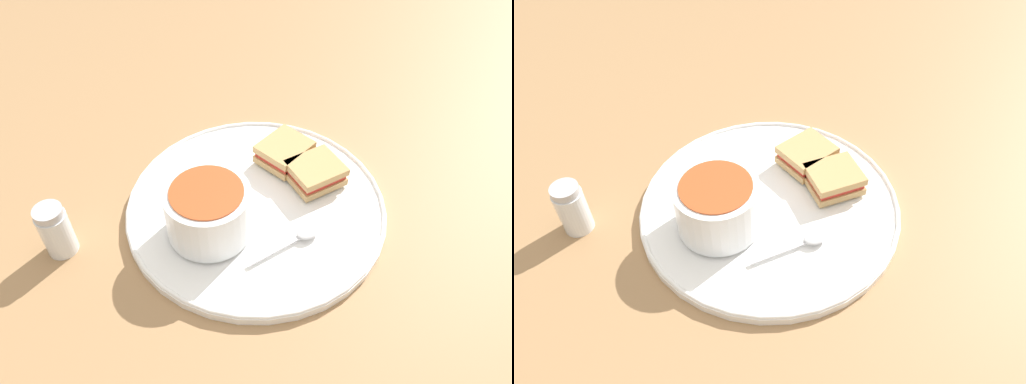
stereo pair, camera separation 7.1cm
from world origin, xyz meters
The scene contains 7 objects.
ground_plane centered at (0.00, 0.00, 0.00)m, with size 2.40×2.40×0.00m, color #9E754C.
plate centered at (0.00, 0.00, 0.01)m, with size 0.38×0.38×0.02m.
soup_bowl centered at (0.02, -0.08, 0.05)m, with size 0.12×0.12×0.08m.
spoon centered at (0.08, 0.03, 0.02)m, with size 0.03×0.11×0.01m.
sandwich_half_near centered at (0.00, 0.10, 0.03)m, with size 0.07×0.08×0.03m.
sandwich_half_far centered at (-0.06, 0.08, 0.03)m, with size 0.09×0.09×0.03m.
salt_shaker centered at (-0.06, -0.27, 0.04)m, with size 0.04×0.04×0.08m.
Camera 2 is at (0.46, -0.16, 0.55)m, focal length 35.00 mm.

